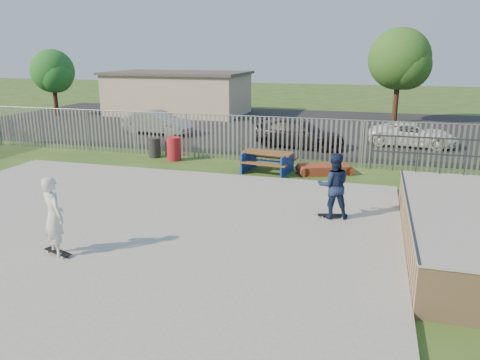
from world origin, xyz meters
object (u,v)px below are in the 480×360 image
(car_white, at_px, (413,134))
(skater_white, at_px, (54,216))
(trash_bin_red, at_px, (174,149))
(car_dark, at_px, (299,134))
(skater_navy, at_px, (334,186))
(funbox, at_px, (325,169))
(tree_left, at_px, (53,71))
(tree_mid, at_px, (399,59))
(picnic_table, at_px, (268,162))
(car_silver, at_px, (158,123))
(trash_bin_grey, at_px, (155,148))

(car_white, height_order, skater_white, skater_white)
(trash_bin_red, xyz_separation_m, car_white, (10.43, 6.25, 0.10))
(car_dark, distance_m, skater_navy, 10.75)
(funbox, distance_m, tree_left, 24.57)
(funbox, relative_size, car_dark, 0.43)
(car_white, xyz_separation_m, skater_white, (-8.84, -16.57, 0.47))
(funbox, xyz_separation_m, skater_white, (-5.14, -9.74, 0.91))
(tree_mid, bearing_deg, car_white, -85.76)
(car_dark, xyz_separation_m, tree_left, (-19.47, 6.90, 2.58))
(trash_bin_red, relative_size, skater_white, 0.55)
(funbox, bearing_deg, tree_mid, 55.74)
(picnic_table, relative_size, skater_white, 1.17)
(car_white, bearing_deg, trash_bin_red, 127.78)
(tree_left, relative_size, skater_navy, 2.59)
(skater_white, bearing_deg, funbox, -88.51)
(picnic_table, relative_size, funbox, 1.09)
(car_silver, bearing_deg, tree_left, 70.69)
(funbox, height_order, car_white, car_white)
(skater_white, bearing_deg, picnic_table, -77.85)
(car_silver, height_order, tree_mid, tree_mid)
(car_dark, height_order, skater_white, skater_white)
(trash_bin_grey, distance_m, skater_navy, 10.72)
(picnic_table, height_order, trash_bin_grey, trash_bin_grey)
(trash_bin_grey, bearing_deg, skater_white, -75.79)
(car_dark, distance_m, skater_white, 15.12)
(funbox, height_order, skater_navy, skater_navy)
(tree_left, bearing_deg, funbox, -29.22)
(trash_bin_red, bearing_deg, trash_bin_grey, 163.01)
(picnic_table, relative_size, car_dark, 0.47)
(car_white, bearing_deg, skater_white, 158.74)
(picnic_table, xyz_separation_m, skater_navy, (3.03, -5.07, 0.66))
(car_silver, bearing_deg, car_dark, -93.23)
(car_silver, relative_size, skater_white, 2.18)
(funbox, xyz_separation_m, skater_navy, (0.78, -5.43, 0.91))
(tree_mid, xyz_separation_m, skater_navy, (-2.30, -20.60, -3.11))
(car_silver, distance_m, skater_navy, 16.36)
(car_white, distance_m, tree_mid, 9.11)
(tree_left, distance_m, tree_mid, 24.60)
(trash_bin_red, distance_m, car_dark, 6.62)
(tree_mid, relative_size, skater_white, 3.33)
(trash_bin_red, height_order, tree_left, tree_left)
(car_silver, bearing_deg, skater_navy, -130.06)
(trash_bin_red, relative_size, car_white, 0.24)
(tree_left, bearing_deg, trash_bin_red, -37.90)
(picnic_table, bearing_deg, skater_navy, -51.11)
(trash_bin_grey, height_order, car_dark, car_dark)
(picnic_table, xyz_separation_m, trash_bin_grey, (-5.60, 1.26, 0.02))
(trash_bin_grey, height_order, skater_white, skater_white)
(trash_bin_red, xyz_separation_m, tree_mid, (9.81, 14.60, 3.68))
(car_dark, relative_size, tree_left, 0.95)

